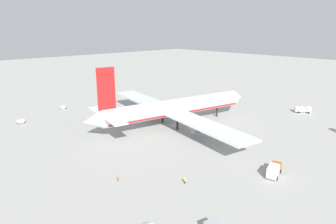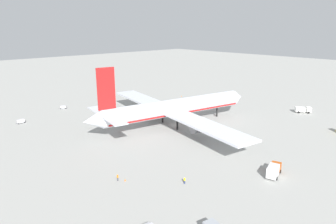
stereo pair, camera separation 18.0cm
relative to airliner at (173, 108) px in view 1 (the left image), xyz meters
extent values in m
plane|color=#9E9E99|center=(1.33, -0.39, -6.72)|extent=(600.00, 600.00, 0.00)
cylinder|color=silver|center=(1.33, -0.39, 0.22)|extent=(58.61, 17.09, 6.27)
cone|color=silver|center=(32.52, -6.32, 0.22)|extent=(6.08, 6.97, 6.15)
cone|color=silver|center=(-30.47, 5.66, 0.22)|extent=(7.27, 7.02, 5.96)
cube|color=red|center=(-25.42, 4.70, 10.19)|extent=(5.99, 1.61, 13.67)
cube|color=silver|center=(-24.65, 11.44, 1.48)|extent=(6.50, 12.27, 0.36)
cube|color=silver|center=(-27.18, -1.85, 1.48)|extent=(6.50, 12.27, 0.36)
cube|color=silver|center=(2.47, 21.20, -0.72)|extent=(15.68, 37.61, 0.70)
cylinder|color=slate|center=(2.42, 15.62, -3.14)|extent=(6.07, 5.07, 4.14)
cube|color=silver|center=(-5.54, -20.89, -0.72)|extent=(15.68, 37.61, 0.70)
cylinder|color=slate|center=(-3.53, -15.69, -2.91)|extent=(5.18, 4.48, 3.69)
cylinder|color=black|center=(21.44, -4.22, -4.82)|extent=(0.70, 0.70, 3.81)
cylinder|color=black|center=(-0.58, 5.20, -4.82)|extent=(0.70, 0.70, 3.81)
cylinder|color=black|center=(-2.50, -4.89, -4.82)|extent=(0.70, 0.70, 3.81)
cube|color=red|center=(1.33, -0.39, -1.50)|extent=(56.25, 16.34, 0.50)
cube|color=white|center=(55.05, -27.97, -5.19)|extent=(3.15, 3.07, 2.16)
cube|color=white|center=(52.85, -25.26, -5.28)|extent=(4.45, 4.68, 1.99)
cube|color=black|center=(55.48, -28.50, -4.65)|extent=(1.66, 1.37, 0.95)
cylinder|color=black|center=(55.89, -27.04, -6.27)|extent=(0.80, 0.89, 0.90)
cylinder|color=black|center=(53.97, -28.60, -6.27)|extent=(0.80, 0.89, 0.90)
cylinder|color=black|center=(53.28, -23.82, -6.27)|extent=(0.80, 0.89, 0.90)
cylinder|color=black|center=(51.36, -25.38, -6.27)|extent=(0.80, 0.89, 0.90)
cube|color=#BF4C14|center=(-7.37, -45.79, -5.25)|extent=(2.59, 2.84, 2.04)
cube|color=silver|center=(-10.85, -46.80, -4.97)|extent=(4.66, 3.43, 2.61)
cube|color=black|center=(-6.69, -45.60, -4.74)|extent=(0.63, 1.93, 0.90)
cylinder|color=black|center=(-7.89, -44.71, -6.27)|extent=(0.95, 0.54, 0.90)
cylinder|color=black|center=(-7.23, -46.99, -6.27)|extent=(0.95, 0.54, 0.90)
cylinder|color=black|center=(-12.02, -45.91, -6.27)|extent=(0.95, 0.54, 0.90)
cylinder|color=black|center=(-11.35, -48.18, -6.27)|extent=(0.95, 0.54, 0.90)
cube|color=black|center=(-38.72, -49.31, -4.69)|extent=(1.93, 0.47, 0.93)
cube|color=gray|center=(-19.82, 51.69, -6.45)|extent=(3.09, 2.78, 0.15)
cylinder|color=#333338|center=(-21.20, 52.70, -6.45)|extent=(0.53, 0.42, 0.08)
cube|color=silver|center=(-19.82, 51.69, -5.87)|extent=(2.65, 2.41, 1.01)
cylinder|color=black|center=(-21.10, 51.76, -6.52)|extent=(0.39, 0.33, 0.40)
cylinder|color=black|center=(-20.28, 52.89, -6.52)|extent=(0.39, 0.33, 0.40)
cylinder|color=black|center=(-19.37, 50.50, -6.52)|extent=(0.39, 0.33, 0.40)
cylinder|color=black|center=(-18.55, 51.63, -6.52)|extent=(0.39, 0.33, 0.40)
cube|color=#26598C|center=(46.08, 21.27, -6.45)|extent=(3.05, 2.85, 0.15)
cylinder|color=#333338|center=(47.39, 20.19, -6.45)|extent=(0.51, 0.44, 0.08)
cylinder|color=black|center=(47.34, 21.13, -6.52)|extent=(0.39, 0.35, 0.40)
cylinder|color=black|center=(46.46, 20.05, -6.52)|extent=(0.39, 0.35, 0.40)
cylinder|color=black|center=(45.70, 22.48, -6.52)|extent=(0.39, 0.35, 0.40)
cylinder|color=black|center=(44.82, 21.40, -6.52)|extent=(0.39, 0.35, 0.40)
cube|color=gray|center=(-41.47, 42.07, -6.45)|extent=(3.04, 1.58, 0.15)
cylinder|color=#333338|center=(-43.25, 41.96, -6.45)|extent=(0.60, 0.12, 0.08)
cube|color=silver|center=(-41.47, 42.07, -5.77)|extent=(2.56, 1.41, 1.19)
cylinder|color=black|center=(-42.55, 41.30, -6.52)|extent=(0.41, 0.14, 0.40)
cylinder|color=black|center=(-42.64, 42.70, -6.52)|extent=(0.41, 0.14, 0.40)
cylinder|color=black|center=(-40.30, 41.44, -6.52)|extent=(0.41, 0.14, 0.40)
cylinder|color=black|center=(-40.39, 42.84, -6.52)|extent=(0.41, 0.14, 0.40)
cylinder|color=#3F3F47|center=(-39.81, -21.95, -6.29)|extent=(0.42, 0.42, 0.87)
cylinder|color=orange|center=(-39.81, -21.95, -5.52)|extent=(0.53, 0.53, 0.65)
sphere|color=tan|center=(-39.81, -21.95, -5.08)|extent=(0.24, 0.24, 0.24)
cylinder|color=navy|center=(-29.02, -34.05, -6.30)|extent=(0.43, 0.43, 0.84)
cylinder|color=yellow|center=(-29.02, -34.05, -5.56)|extent=(0.53, 0.53, 0.63)
sphere|color=beige|center=(-29.02, -34.05, -5.13)|extent=(0.23, 0.23, 0.23)
cone|color=orange|center=(-38.57, -23.26, -6.45)|extent=(0.36, 0.36, 0.55)
cone|color=orange|center=(37.25, 31.99, -6.45)|extent=(0.36, 0.36, 0.55)
camera|label=1|loc=(-76.08, -78.29, 29.18)|focal=32.23mm
camera|label=2|loc=(-75.95, -78.41, 29.18)|focal=32.23mm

